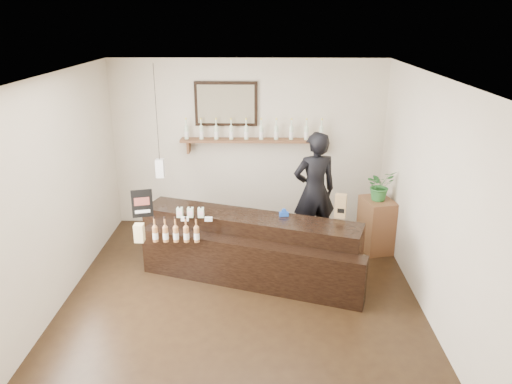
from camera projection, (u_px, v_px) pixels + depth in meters
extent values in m
plane|color=black|center=(242.00, 298.00, 6.43)|extent=(5.00, 5.00, 0.00)
plane|color=beige|center=(248.00, 144.00, 8.32)|extent=(4.50, 0.00, 4.50)
plane|color=beige|center=(224.00, 314.00, 3.61)|extent=(4.50, 0.00, 4.50)
plane|color=beige|center=(54.00, 194.00, 6.00)|extent=(0.00, 5.00, 5.00)
plane|color=beige|center=(430.00, 197.00, 5.92)|extent=(0.00, 5.00, 5.00)
plane|color=white|center=(239.00, 77.00, 5.49)|extent=(5.00, 5.00, 0.00)
cube|color=brown|center=(254.00, 140.00, 8.16)|extent=(2.40, 0.25, 0.04)
cube|color=brown|center=(189.00, 147.00, 8.25)|extent=(0.04, 0.20, 0.20)
cube|color=brown|center=(319.00, 147.00, 8.21)|extent=(0.04, 0.20, 0.20)
cube|color=black|center=(226.00, 104.00, 8.06)|extent=(1.02, 0.04, 0.72)
cube|color=#473F2D|center=(226.00, 104.00, 8.04)|extent=(0.92, 0.01, 0.62)
cube|color=white|center=(160.00, 168.00, 7.54)|extent=(0.12, 0.12, 0.28)
cylinder|color=black|center=(156.00, 113.00, 7.26)|extent=(0.01, 0.01, 1.41)
cylinder|color=silver|center=(186.00, 133.00, 8.14)|extent=(0.07, 0.07, 0.20)
cone|color=silver|center=(186.00, 125.00, 8.09)|extent=(0.07, 0.07, 0.05)
cylinder|color=silver|center=(186.00, 121.00, 8.07)|extent=(0.02, 0.02, 0.07)
cylinder|color=gold|center=(186.00, 119.00, 8.06)|extent=(0.03, 0.03, 0.02)
cylinder|color=white|center=(186.00, 134.00, 8.14)|extent=(0.07, 0.07, 0.09)
cylinder|color=silver|center=(201.00, 133.00, 8.13)|extent=(0.07, 0.07, 0.20)
cone|color=silver|center=(201.00, 125.00, 8.09)|extent=(0.07, 0.07, 0.05)
cylinder|color=silver|center=(201.00, 122.00, 8.07)|extent=(0.02, 0.02, 0.07)
cylinder|color=gold|center=(201.00, 119.00, 8.05)|extent=(0.03, 0.03, 0.02)
cylinder|color=white|center=(201.00, 134.00, 8.14)|extent=(0.07, 0.07, 0.09)
cylinder|color=silver|center=(216.00, 133.00, 8.13)|extent=(0.07, 0.07, 0.20)
cone|color=silver|center=(216.00, 125.00, 8.08)|extent=(0.07, 0.07, 0.05)
cylinder|color=silver|center=(216.00, 122.00, 8.06)|extent=(0.02, 0.02, 0.07)
cylinder|color=gold|center=(216.00, 119.00, 8.05)|extent=(0.03, 0.03, 0.02)
cylinder|color=white|center=(216.00, 134.00, 8.13)|extent=(0.07, 0.07, 0.09)
cylinder|color=silver|center=(231.00, 133.00, 8.12)|extent=(0.07, 0.07, 0.20)
cone|color=silver|center=(231.00, 125.00, 8.08)|extent=(0.07, 0.07, 0.05)
cylinder|color=silver|center=(231.00, 122.00, 8.06)|extent=(0.02, 0.02, 0.07)
cylinder|color=gold|center=(231.00, 119.00, 8.04)|extent=(0.03, 0.03, 0.02)
cylinder|color=white|center=(231.00, 134.00, 8.13)|extent=(0.07, 0.07, 0.09)
cylinder|color=silver|center=(246.00, 133.00, 8.12)|extent=(0.07, 0.07, 0.20)
cone|color=silver|center=(246.00, 125.00, 8.08)|extent=(0.07, 0.07, 0.05)
cylinder|color=silver|center=(246.00, 122.00, 8.06)|extent=(0.02, 0.02, 0.07)
cylinder|color=gold|center=(246.00, 119.00, 8.04)|extent=(0.03, 0.03, 0.02)
cylinder|color=white|center=(246.00, 134.00, 8.13)|extent=(0.07, 0.07, 0.09)
cylinder|color=silver|center=(261.00, 133.00, 8.11)|extent=(0.07, 0.07, 0.20)
cone|color=silver|center=(261.00, 125.00, 8.07)|extent=(0.07, 0.07, 0.05)
cylinder|color=silver|center=(261.00, 122.00, 8.05)|extent=(0.02, 0.02, 0.07)
cylinder|color=gold|center=(261.00, 119.00, 8.04)|extent=(0.03, 0.03, 0.02)
cylinder|color=white|center=(261.00, 134.00, 8.12)|extent=(0.07, 0.07, 0.09)
cylinder|color=silver|center=(276.00, 133.00, 8.11)|extent=(0.07, 0.07, 0.20)
cone|color=silver|center=(276.00, 125.00, 8.07)|extent=(0.07, 0.07, 0.05)
cylinder|color=silver|center=(276.00, 122.00, 8.05)|extent=(0.02, 0.02, 0.07)
cylinder|color=gold|center=(276.00, 119.00, 8.03)|extent=(0.03, 0.03, 0.02)
cylinder|color=white|center=(276.00, 134.00, 8.12)|extent=(0.07, 0.07, 0.09)
cylinder|color=silver|center=(291.00, 133.00, 8.10)|extent=(0.07, 0.07, 0.20)
cone|color=silver|center=(291.00, 126.00, 8.06)|extent=(0.07, 0.07, 0.05)
cylinder|color=silver|center=(291.00, 122.00, 8.04)|extent=(0.02, 0.02, 0.07)
cylinder|color=gold|center=(292.00, 119.00, 8.03)|extent=(0.03, 0.03, 0.02)
cylinder|color=white|center=(291.00, 134.00, 8.11)|extent=(0.07, 0.07, 0.09)
cylinder|color=silver|center=(306.00, 133.00, 8.10)|extent=(0.07, 0.07, 0.20)
cone|color=silver|center=(307.00, 126.00, 8.06)|extent=(0.07, 0.07, 0.05)
cylinder|color=silver|center=(307.00, 122.00, 8.04)|extent=(0.02, 0.02, 0.07)
cylinder|color=gold|center=(307.00, 119.00, 8.02)|extent=(0.03, 0.03, 0.02)
cylinder|color=white|center=(306.00, 135.00, 8.11)|extent=(0.07, 0.07, 0.09)
cylinder|color=silver|center=(321.00, 133.00, 8.10)|extent=(0.07, 0.07, 0.20)
cone|color=silver|center=(322.00, 126.00, 8.05)|extent=(0.07, 0.07, 0.05)
cylinder|color=silver|center=(322.00, 122.00, 8.03)|extent=(0.02, 0.02, 0.07)
cylinder|color=gold|center=(322.00, 119.00, 8.02)|extent=(0.03, 0.03, 0.02)
cylinder|color=white|center=(321.00, 135.00, 8.10)|extent=(0.07, 0.07, 0.09)
cube|color=black|center=(250.00, 244.00, 6.95)|extent=(3.08, 1.48, 0.86)
cube|color=black|center=(249.00, 264.00, 6.60)|extent=(2.99, 1.22, 0.65)
cube|color=white|center=(185.00, 219.00, 6.62)|extent=(0.10, 0.04, 0.05)
cube|color=white|center=(208.00, 219.00, 6.62)|extent=(0.10, 0.04, 0.05)
cube|color=#D9C485|center=(140.00, 237.00, 6.50)|extent=(0.12, 0.12, 0.12)
cube|color=#D9C485|center=(139.00, 229.00, 6.46)|extent=(0.12, 0.12, 0.12)
cube|color=silver|center=(180.00, 212.00, 6.76)|extent=(0.08, 0.08, 0.13)
cube|color=#F7C0C8|center=(179.00, 213.00, 6.72)|extent=(0.07, 0.00, 0.06)
cylinder|color=black|center=(180.00, 207.00, 6.73)|extent=(0.02, 0.02, 0.03)
cube|color=silver|center=(190.00, 212.00, 6.75)|extent=(0.08, 0.08, 0.13)
cube|color=#F7C0C8|center=(190.00, 214.00, 6.72)|extent=(0.07, 0.00, 0.06)
cylinder|color=black|center=(190.00, 207.00, 6.73)|extent=(0.02, 0.02, 0.03)
cube|color=silver|center=(201.00, 212.00, 6.75)|extent=(0.08, 0.08, 0.13)
cube|color=#F7C0C8|center=(201.00, 214.00, 6.71)|extent=(0.07, 0.00, 0.06)
cylinder|color=black|center=(201.00, 207.00, 6.73)|extent=(0.02, 0.02, 0.03)
cylinder|color=#A56938|center=(155.00, 234.00, 6.48)|extent=(0.07, 0.07, 0.20)
cone|color=#A56938|center=(155.00, 225.00, 6.44)|extent=(0.07, 0.07, 0.05)
cylinder|color=#A56938|center=(154.00, 221.00, 6.42)|extent=(0.02, 0.02, 0.07)
cylinder|color=black|center=(154.00, 218.00, 6.40)|extent=(0.03, 0.03, 0.02)
cylinder|color=white|center=(155.00, 236.00, 6.49)|extent=(0.07, 0.07, 0.09)
cylinder|color=#A56938|center=(166.00, 234.00, 6.48)|extent=(0.07, 0.07, 0.20)
cone|color=#A56938|center=(165.00, 225.00, 6.43)|extent=(0.07, 0.07, 0.05)
cylinder|color=#A56938|center=(165.00, 221.00, 6.41)|extent=(0.02, 0.02, 0.07)
cylinder|color=black|center=(164.00, 218.00, 6.40)|extent=(0.03, 0.03, 0.02)
cylinder|color=white|center=(166.00, 236.00, 6.48)|extent=(0.07, 0.07, 0.09)
cylinder|color=#A56938|center=(176.00, 234.00, 6.47)|extent=(0.07, 0.07, 0.20)
cone|color=#A56938|center=(175.00, 225.00, 6.43)|extent=(0.07, 0.07, 0.05)
cylinder|color=#A56938|center=(175.00, 221.00, 6.41)|extent=(0.02, 0.02, 0.07)
cylinder|color=black|center=(175.00, 218.00, 6.39)|extent=(0.03, 0.03, 0.02)
cylinder|color=white|center=(176.00, 236.00, 6.48)|extent=(0.07, 0.07, 0.09)
cylinder|color=#A56938|center=(186.00, 234.00, 6.47)|extent=(0.07, 0.07, 0.20)
cone|color=#A56938|center=(186.00, 226.00, 6.43)|extent=(0.07, 0.07, 0.05)
cylinder|color=#A56938|center=(186.00, 221.00, 6.41)|extent=(0.02, 0.02, 0.07)
cylinder|color=black|center=(185.00, 218.00, 6.39)|extent=(0.03, 0.03, 0.02)
cylinder|color=white|center=(186.00, 236.00, 6.48)|extent=(0.07, 0.07, 0.09)
cylinder|color=#A56938|center=(197.00, 235.00, 6.47)|extent=(0.07, 0.07, 0.20)
cone|color=#A56938|center=(196.00, 226.00, 6.43)|extent=(0.07, 0.07, 0.05)
cylinder|color=#A56938|center=(196.00, 221.00, 6.41)|extent=(0.02, 0.02, 0.07)
cylinder|color=black|center=(196.00, 218.00, 6.39)|extent=(0.03, 0.03, 0.02)
cylinder|color=white|center=(197.00, 236.00, 6.47)|extent=(0.07, 0.07, 0.09)
cube|color=black|center=(142.00, 203.00, 6.69)|extent=(0.27, 0.09, 0.39)
cube|color=brown|center=(142.00, 201.00, 6.67)|extent=(0.19, 0.06, 0.11)
cube|color=white|center=(143.00, 212.00, 6.72)|extent=(0.19, 0.06, 0.04)
cube|color=olive|center=(340.00, 206.00, 6.69)|extent=(0.17, 0.15, 0.33)
cube|color=black|center=(341.00, 211.00, 6.65)|extent=(0.09, 0.02, 0.07)
cube|color=#1843AA|center=(284.00, 214.00, 6.78)|extent=(0.13, 0.06, 0.06)
cylinder|color=#1843AA|center=(284.00, 211.00, 6.76)|extent=(0.07, 0.03, 0.07)
cube|color=brown|center=(376.00, 225.00, 7.62)|extent=(0.53, 0.64, 0.82)
imported|color=#2B6C2D|center=(380.00, 185.00, 7.41)|extent=(0.53, 0.51, 0.46)
imported|color=black|center=(315.00, 183.00, 7.52)|extent=(0.86, 0.68, 2.08)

